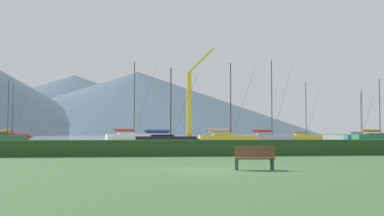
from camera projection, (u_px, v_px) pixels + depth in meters
The scene contains 17 objects.
ground_plane at pixel (214, 170), 18.12m from camera, with size 1000.00×1000.00×0.00m, color #385B33.
harbor_water at pixel (149, 137), 154.07m from camera, with size 320.00×246.00×0.00m, color #8C9EA3.
hedge_line at pixel (186, 148), 29.06m from camera, with size 80.00×1.20×1.00m, color #284C23.
sailboat_slip_1 at pixel (131, 137), 75.13m from camera, with size 9.05×3.96×12.99m.
sailboat_slip_2 at pixel (304, 137), 84.94m from camera, with size 7.73×3.40×10.79m.
sailboat_slip_3 at pixel (5, 138), 77.66m from camera, with size 7.38×2.83×10.40m.
sailboat_slip_4 at pixel (359, 137), 103.65m from camera, with size 7.09×2.12×10.53m.
sailboat_slip_5 at pixel (10, 136), 96.15m from camera, with size 8.67×2.57×11.75m.
sailboat_slip_6 at pixel (167, 140), 51.40m from camera, with size 7.73×2.49×8.71m.
sailboat_slip_7 at pixel (269, 138), 71.44m from camera, with size 8.26×2.62×12.65m.
sailboat_slip_8 at pixel (360, 137), 93.55m from camera, with size 6.99×2.08×10.33m.
sailboat_slip_10 at pixel (227, 138), 61.38m from camera, with size 8.34×2.68×10.71m.
sailboat_slip_11 at pixel (377, 137), 75.63m from camera, with size 8.58×2.67×10.25m.
park_bench_near_path at pixel (255, 156), 17.95m from camera, with size 1.57×0.57×0.95m.
dock_crane at pixel (190, 110), 85.85m from camera, with size 5.78×2.00×17.35m.
distant_hill_west_ridge at pixel (137, 103), 375.14m from camera, with size 287.43×287.43×50.86m, color #425666.
distant_hill_east_ridge at pixel (74, 105), 427.97m from camera, with size 307.25×307.25×54.69m, color #425666.
Camera 1 is at (-2.87, -18.01, 1.45)m, focal length 43.52 mm.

